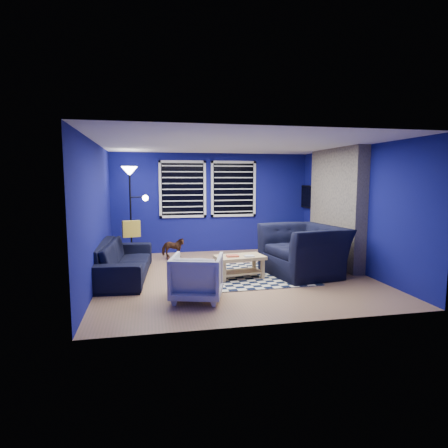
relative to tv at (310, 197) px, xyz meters
name	(u,v)px	position (x,y,z in m)	size (l,w,h in m)	color
floor	(234,275)	(-2.45, -2.00, -1.40)	(5.00, 5.00, 0.00)	tan
ceiling	(235,144)	(-2.45, -2.00, 1.10)	(5.00, 5.00, 0.00)	white
wall_back	(212,203)	(-2.45, 0.50, -0.15)	(5.00, 5.00, 0.00)	navy
wall_left	(97,214)	(-4.95, -2.00, -0.15)	(5.00, 5.00, 0.00)	navy
wall_right	(354,209)	(0.05, -2.00, -0.15)	(5.00, 5.00, 0.00)	navy
fireplace	(336,210)	(-0.09, -1.50, -0.20)	(0.65, 2.00, 2.50)	gray
window_left	(183,189)	(-3.20, 0.46, 0.20)	(1.17, 0.06, 1.42)	black
window_right	(234,189)	(-1.90, 0.46, 0.20)	(1.17, 0.06, 1.42)	black
tv	(310,197)	(0.00, 0.00, 0.00)	(0.07, 1.00, 0.58)	black
rug	(241,275)	(-2.32, -2.05, -1.39)	(2.50, 2.00, 0.02)	black
sofa	(123,260)	(-4.55, -1.74, -1.06)	(0.91, 2.33, 0.68)	black
armchair_big	(304,250)	(-1.11, -2.20, -0.92)	(1.29, 1.47, 0.96)	black
armchair_bent	(197,277)	(-3.34, -3.31, -1.05)	(0.76, 0.78, 0.71)	gray
rocking_horse	(173,247)	(-3.52, -0.41, -1.10)	(0.54, 0.25, 0.46)	#442C16
coffee_table	(240,262)	(-2.39, -2.23, -1.09)	(0.96, 0.63, 0.45)	tan
cabinet	(281,240)	(-0.67, 0.25, -1.13)	(0.62, 0.42, 0.60)	tan
floor_lamp	(131,184)	(-4.42, -0.20, 0.35)	(0.58, 0.36, 2.13)	black
throw_pillow	(131,229)	(-4.40, -1.15, -0.55)	(0.35, 0.11, 0.33)	yellow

